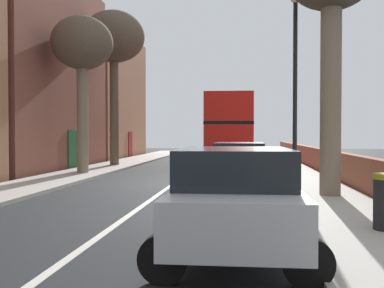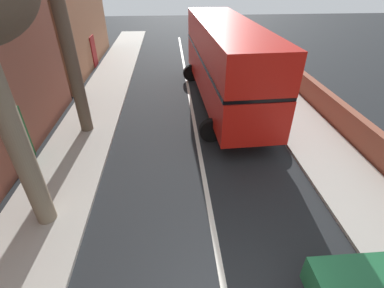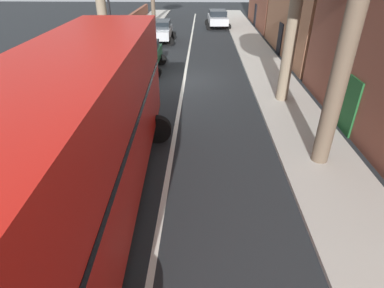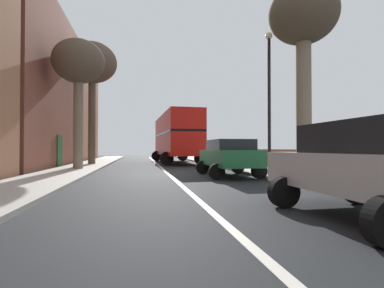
{
  "view_description": "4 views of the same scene",
  "coord_description": "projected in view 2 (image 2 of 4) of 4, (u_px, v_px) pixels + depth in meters",
  "views": [
    {
      "loc": [
        2.63,
        -16.15,
        1.89
      ],
      "look_at": [
        0.25,
        3.89,
        1.44
      ],
      "focal_mm": 40.3,
      "sensor_mm": 36.0,
      "label": 1
    },
    {
      "loc": [
        -1.01,
        -2.85,
        6.27
      ],
      "look_at": [
        -0.45,
        4.37,
        1.58
      ],
      "focal_mm": 25.93,
      "sensor_mm": 36.0,
      "label": 2
    },
    {
      "loc": [
        -0.99,
        16.63,
        5.55
      ],
      "look_at": [
        -0.75,
        9.29,
        1.24
      ],
      "focal_mm": 28.6,
      "sensor_mm": 36.0,
      "label": 3
    },
    {
      "loc": [
        -1.38,
        -13.91,
        1.23
      ],
      "look_at": [
        1.68,
        2.92,
        1.5
      ],
      "focal_mm": 27.07,
      "sensor_mm": 36.0,
      "label": 4
    }
  ],
  "objects": [
    {
      "name": "double_decker_bus",
      "position": [
        225.0,
        59.0,
        13.67
      ],
      "size": [
        3.86,
        10.84,
        4.06
      ],
      "color": "red",
      "rests_on": "ground"
    }
  ]
}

